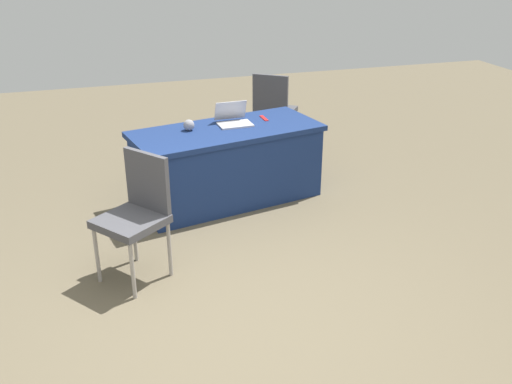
% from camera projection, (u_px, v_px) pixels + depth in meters
% --- Properties ---
extents(ground_plane, '(14.40, 14.40, 0.00)m').
position_uv_depth(ground_plane, '(240.00, 332.00, 3.83)').
color(ground_plane, brown).
extents(table_foreground, '(1.92, 1.12, 0.73)m').
position_uv_depth(table_foreground, '(227.00, 164.00, 5.61)').
color(table_foreground, navy).
rests_on(table_foreground, ground).
extents(chair_tucked_left, '(0.62, 0.62, 0.96)m').
position_uv_depth(chair_tucked_left, '(273.00, 107.00, 6.78)').
color(chair_tucked_left, '#9E9993').
rests_on(chair_tucked_left, ground).
extents(chair_aisle, '(0.62, 0.62, 0.97)m').
position_uv_depth(chair_aisle, '(137.00, 209.00, 4.26)').
color(chair_aisle, '#9E9993').
rests_on(chair_aisle, ground).
extents(laptop_silver, '(0.33, 0.31, 0.21)m').
position_uv_depth(laptop_silver, '(234.00, 120.00, 5.58)').
color(laptop_silver, silver).
rests_on(laptop_silver, table_foreground).
extents(yarn_ball, '(0.10, 0.10, 0.10)m').
position_uv_depth(yarn_ball, '(189.00, 125.00, 5.39)').
color(yarn_ball, gray).
rests_on(yarn_ball, table_foreground).
extents(scissors_red, '(0.04, 0.18, 0.01)m').
position_uv_depth(scissors_red, '(264.00, 118.00, 5.75)').
color(scissors_red, red).
rests_on(scissors_red, table_foreground).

